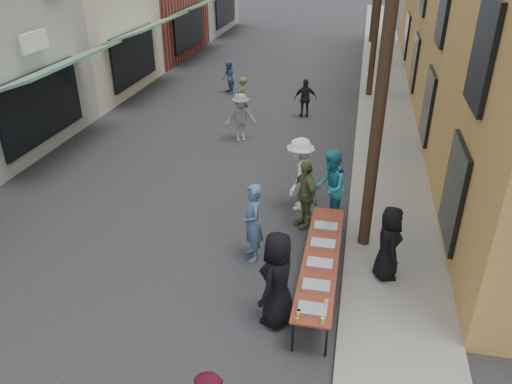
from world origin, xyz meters
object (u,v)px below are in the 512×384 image
at_px(guest_front_a, 278,280).
at_px(server, 389,243).
at_px(serving_table, 321,258).
at_px(guest_front_c, 330,187).
at_px(catering_tray_sausage, 312,310).
at_px(utility_pole_near, 386,50).

relative_size(guest_front_a, server, 1.17).
relative_size(serving_table, guest_front_a, 2.09).
bearing_deg(guest_front_c, catering_tray_sausage, -1.81).
height_order(catering_tray_sausage, guest_front_a, guest_front_a).
bearing_deg(serving_table, guest_front_a, -120.66).
distance_m(utility_pole_near, guest_front_a, 4.83).
height_order(guest_front_a, guest_front_c, guest_front_a).
bearing_deg(serving_table, guest_front_c, 90.84).
bearing_deg(utility_pole_near, server, -69.27).
bearing_deg(guest_front_a, utility_pole_near, 169.46).
xyz_separation_m(guest_front_a, guest_front_c, (0.65, 3.86, -0.00)).
relative_size(serving_table, guest_front_c, 2.10).
height_order(guest_front_a, server, guest_front_a).
xyz_separation_m(utility_pole_near, serving_table, (-0.86, -1.72, -3.79)).
xyz_separation_m(utility_pole_near, server, (0.45, -1.19, -3.59)).
distance_m(serving_table, guest_front_c, 2.70).
bearing_deg(utility_pole_near, serving_table, -116.55).
bearing_deg(server, catering_tray_sausage, 138.98).
bearing_deg(guest_front_a, catering_tray_sausage, 72.46).
height_order(utility_pole_near, guest_front_a, utility_pole_near).
xyz_separation_m(catering_tray_sausage, guest_front_a, (-0.69, 0.49, 0.17)).
xyz_separation_m(utility_pole_near, guest_front_a, (-1.55, -2.89, -3.54)).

